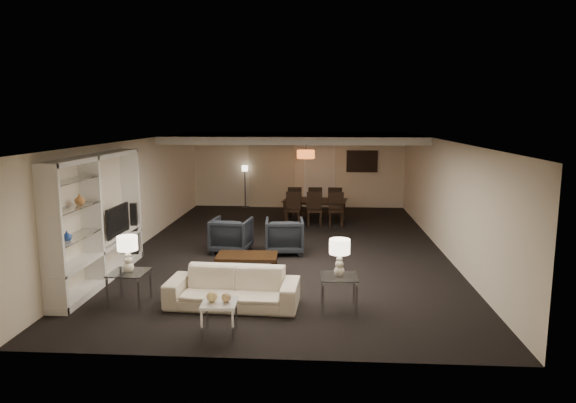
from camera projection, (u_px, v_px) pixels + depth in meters
The scene contains 35 objects.
floor at pixel (288, 248), 11.91m from camera, with size 11.00×11.00×0.00m, color black.
ceiling at pixel (288, 140), 11.49m from camera, with size 7.00×11.00×0.02m, color silver.
wall_back at pixel (298, 170), 17.11m from camera, with size 7.00×0.02×2.50m, color beige.
wall_front at pixel (260, 264), 6.29m from camera, with size 7.00×0.02×2.50m, color beige.
wall_left at pixel (138, 194), 11.92m from camera, with size 0.02×11.00×2.50m, color beige.
wall_right at pixel (444, 197), 11.48m from camera, with size 0.02×11.00×2.50m, color beige.
ceiling_soffit at pixel (296, 138), 14.95m from camera, with size 7.00×4.00×0.20m, color silver.
curtains at pixel (271, 171), 17.10m from camera, with size 1.50×0.12×2.40m, color beige.
door at pixel (319, 176), 17.07m from camera, with size 0.90×0.05×2.10m, color silver.
painting at pixel (362, 161), 16.89m from camera, with size 0.95×0.04×0.65m, color #142D38.
media_unit at pixel (98, 219), 9.36m from camera, with size 0.38×3.40×2.35m, color white, non-canonical shape.
pendant_light at pixel (306, 154), 15.01m from camera, with size 0.52×0.52×0.24m, color #D8591E.
sofa at pixel (233, 288), 8.24m from camera, with size 2.10×0.82×0.61m, color beige.
coffee_table at pixel (247, 265), 9.84m from camera, with size 1.15×0.67×0.41m, color black, non-canonical shape.
armchair_left at pixel (231, 235), 11.52m from camera, with size 0.84×0.86×0.78m, color black.
armchair_right at pixel (284, 236), 11.44m from camera, with size 0.84×0.86×0.78m, color black.
side_table_left at pixel (130, 288), 8.36m from camera, with size 0.58×0.58×0.54m, color white, non-canonical shape.
side_table_right at pixel (339, 292), 8.14m from camera, with size 0.58×0.58×0.54m, color white, non-canonical shape.
table_lamp_left at pixel (128, 254), 8.26m from camera, with size 0.33×0.33×0.60m, color beige, non-canonical shape.
table_lamp_right at pixel (339, 258), 8.05m from camera, with size 0.33×0.33×0.60m, color beige, non-canonical shape.
marble_table at pixel (220, 318), 7.17m from camera, with size 0.48×0.48×0.48m, color silver, non-canonical shape.
gold_gourd_a at pixel (212, 297), 7.13m from camera, with size 0.15×0.15×0.15m, color #E9CA7B.
gold_gourd_b at pixel (226, 298), 7.12m from camera, with size 0.13×0.13×0.13m, color tan.
television at pixel (113, 220), 9.93m from camera, with size 0.13×1.00×0.58m, color black.
vase_blue at pixel (67, 236), 8.20m from camera, with size 0.16×0.16×0.16m, color #264CA8.
vase_amber at pixel (80, 199), 8.63m from camera, with size 0.18×0.18×0.18m, color #CD8444.
floor_speaker at pixel (135, 231), 10.90m from camera, with size 0.13×0.13×1.22m, color black.
dining_table at pixel (315, 211), 14.85m from camera, with size 1.80×1.00×0.63m, color black.
chair_nl at pixel (293, 209), 14.22m from camera, with size 0.43×0.43×0.94m, color black, non-canonical shape.
chair_nm at pixel (314, 210), 14.19m from camera, with size 0.43×0.43×0.94m, color black, non-canonical shape.
chair_nr at pixel (336, 210), 14.15m from camera, with size 0.43×0.43×0.94m, color black, non-canonical shape.
chair_fl at pixel (295, 202), 15.50m from camera, with size 0.43×0.43×0.94m, color black, non-canonical shape.
chair_fm at pixel (315, 202), 15.47m from camera, with size 0.43×0.43×0.94m, color black, non-canonical shape.
chair_fr at pixel (335, 202), 15.43m from camera, with size 0.43×0.43×0.94m, color black, non-canonical shape.
floor_lamp at pixel (245, 187), 17.02m from camera, with size 0.20×0.20×1.41m, color black, non-canonical shape.
Camera 1 is at (0.73, -11.54, 3.05)m, focal length 32.00 mm.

